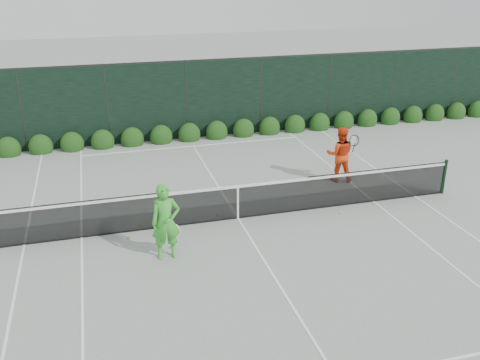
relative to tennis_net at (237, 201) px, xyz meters
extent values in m
plane|color=gray|center=(0.02, 0.00, -0.53)|extent=(80.00, 80.00, 0.00)
cylinder|color=black|center=(6.42, 0.00, 0.00)|extent=(0.10, 0.10, 1.07)
cube|color=black|center=(-4.18, 0.00, -0.02)|extent=(4.40, 0.01, 1.02)
cube|color=black|center=(0.02, 0.00, -0.05)|extent=(4.00, 0.01, 0.96)
cube|color=black|center=(4.22, 0.00, -0.02)|extent=(4.40, 0.01, 1.02)
cube|color=white|center=(0.02, 0.00, 0.41)|extent=(12.80, 0.03, 0.07)
cube|color=black|center=(0.02, 0.00, -0.51)|extent=(12.80, 0.02, 0.04)
cube|color=white|center=(0.02, 0.00, -0.07)|extent=(0.05, 0.03, 0.91)
imported|color=green|center=(-2.12, -1.52, 0.39)|extent=(0.67, 0.44, 1.84)
torus|color=silver|center=(-1.92, -1.42, 0.06)|extent=(0.30, 0.08, 0.30)
cylinder|color=black|center=(-1.92, -1.42, -0.18)|extent=(0.10, 0.03, 0.30)
imported|color=red|center=(3.84, 1.77, 0.35)|extent=(1.04, 0.92, 1.77)
torus|color=black|center=(4.19, 1.57, 0.85)|extent=(0.30, 0.10, 0.30)
cylinder|color=black|center=(4.19, 1.57, 0.61)|extent=(0.10, 0.03, 0.30)
cube|color=white|center=(-5.46, 0.00, -0.53)|extent=(0.06, 23.77, 0.01)
cube|color=white|center=(5.51, 0.00, -0.53)|extent=(0.06, 23.77, 0.01)
cube|color=white|center=(-4.09, 0.00, -0.53)|extent=(0.06, 23.77, 0.01)
cube|color=white|center=(4.14, 0.00, -0.53)|extent=(0.06, 23.77, 0.01)
cube|color=white|center=(0.02, 11.88, -0.53)|extent=(11.03, 0.06, 0.01)
cube|color=white|center=(0.02, 6.40, -0.53)|extent=(8.23, 0.06, 0.01)
cube|color=white|center=(0.02, 0.00, -0.53)|extent=(0.06, 12.80, 0.01)
cube|color=black|center=(0.02, 7.50, 0.97)|extent=(32.00, 0.06, 3.00)
cube|color=#262826|center=(0.02, 7.50, 2.50)|extent=(32.00, 0.06, 0.06)
cylinder|color=#262826|center=(-5.98, 7.50, 0.97)|extent=(0.08, 0.08, 3.00)
cylinder|color=#262826|center=(-2.98, 7.50, 0.97)|extent=(0.08, 0.08, 3.00)
cylinder|color=#262826|center=(0.02, 7.50, 0.97)|extent=(0.08, 0.08, 3.00)
cylinder|color=#262826|center=(3.02, 7.50, 0.97)|extent=(0.08, 0.08, 3.00)
cylinder|color=#262826|center=(6.02, 7.50, 0.97)|extent=(0.08, 0.08, 3.00)
cylinder|color=#262826|center=(9.02, 7.50, 0.97)|extent=(0.08, 0.08, 3.00)
cylinder|color=#262826|center=(12.02, 7.50, 0.97)|extent=(0.08, 0.08, 3.00)
ellipsoid|color=#16330E|center=(-6.58, 7.15, -0.30)|extent=(0.86, 0.65, 0.94)
ellipsoid|color=#16330E|center=(-5.48, 7.15, -0.30)|extent=(0.86, 0.65, 0.94)
ellipsoid|color=#16330E|center=(-4.38, 7.15, -0.30)|extent=(0.86, 0.65, 0.94)
ellipsoid|color=#16330E|center=(-3.28, 7.15, -0.30)|extent=(0.86, 0.65, 0.94)
ellipsoid|color=#16330E|center=(-2.18, 7.15, -0.30)|extent=(0.86, 0.65, 0.94)
ellipsoid|color=#16330E|center=(-1.08, 7.15, -0.30)|extent=(0.86, 0.65, 0.94)
ellipsoid|color=#16330E|center=(0.02, 7.15, -0.30)|extent=(0.86, 0.65, 0.94)
ellipsoid|color=#16330E|center=(1.12, 7.15, -0.30)|extent=(0.86, 0.65, 0.94)
ellipsoid|color=#16330E|center=(2.22, 7.15, -0.30)|extent=(0.86, 0.65, 0.94)
ellipsoid|color=#16330E|center=(3.32, 7.15, -0.30)|extent=(0.86, 0.65, 0.94)
ellipsoid|color=#16330E|center=(4.42, 7.15, -0.30)|extent=(0.86, 0.65, 0.94)
ellipsoid|color=#16330E|center=(5.52, 7.15, -0.30)|extent=(0.86, 0.65, 0.94)
ellipsoid|color=#16330E|center=(6.62, 7.15, -0.30)|extent=(0.86, 0.65, 0.94)
ellipsoid|color=#16330E|center=(7.72, 7.15, -0.30)|extent=(0.86, 0.65, 0.94)
ellipsoid|color=#16330E|center=(8.82, 7.15, -0.30)|extent=(0.86, 0.65, 0.94)
ellipsoid|color=#16330E|center=(9.92, 7.15, -0.30)|extent=(0.86, 0.65, 0.94)
ellipsoid|color=#16330E|center=(11.02, 7.15, -0.30)|extent=(0.86, 0.65, 0.94)
ellipsoid|color=#16330E|center=(12.12, 7.15, -0.30)|extent=(0.86, 0.65, 0.94)
ellipsoid|color=#16330E|center=(13.22, 7.15, -0.30)|extent=(0.86, 0.65, 0.94)
sphere|color=#CFF536|center=(-1.97, -1.14, -0.50)|extent=(0.07, 0.07, 0.07)
sphere|color=#CFF536|center=(-2.60, 0.27, -0.50)|extent=(0.07, 0.07, 0.07)
sphere|color=#CFF536|center=(-0.48, 0.29, -0.50)|extent=(0.07, 0.07, 0.07)
sphere|color=#CFF536|center=(-0.06, 1.13, -0.50)|extent=(0.07, 0.07, 0.07)
sphere|color=#CFF536|center=(2.87, -0.48, -0.50)|extent=(0.07, 0.07, 0.07)
camera|label=1|loc=(-3.44, -12.62, 5.96)|focal=40.00mm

